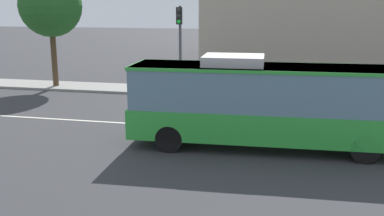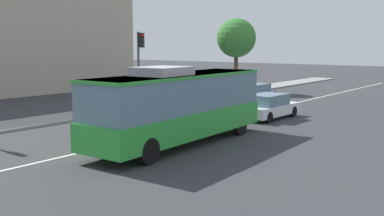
% 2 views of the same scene
% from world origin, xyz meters
% --- Properties ---
extents(ground_plane, '(160.00, 160.00, 0.00)m').
position_xyz_m(ground_plane, '(0.00, 0.00, 0.00)').
color(ground_plane, '#333335').
extents(sidewalk_kerb, '(80.00, 2.71, 0.14)m').
position_xyz_m(sidewalk_kerb, '(0.00, 7.71, 0.07)').
color(sidewalk_kerb, gray).
rests_on(sidewalk_kerb, ground_plane).
extents(lane_centre_line, '(76.00, 0.16, 0.01)m').
position_xyz_m(lane_centre_line, '(0.00, 0.00, 0.01)').
color(lane_centre_line, silver).
rests_on(lane_centre_line, ground_plane).
extents(transit_bus, '(10.10, 2.94, 3.46)m').
position_xyz_m(transit_bus, '(-1.42, -2.17, 1.81)').
color(transit_bus, green).
rests_on(transit_bus, ground_plane).
extents(sedan_blue, '(4.51, 1.83, 1.46)m').
position_xyz_m(sedan_blue, '(12.71, 2.43, 0.72)').
color(sedan_blue, '#1E3899').
rests_on(sedan_blue, ground_plane).
extents(sedan_white, '(4.54, 1.90, 1.46)m').
position_xyz_m(sedan_white, '(7.35, -1.85, 0.72)').
color(sedan_white, white).
rests_on(sedan_white, ground_plane).
extents(traffic_light_mid_block, '(0.32, 0.62, 5.20)m').
position_xyz_m(traffic_light_mid_block, '(5.31, 6.68, 3.56)').
color(traffic_light_mid_block, '#47474C').
rests_on(traffic_light_mid_block, ground_plane).
extents(street_tree_kerbside_left, '(3.59, 3.59, 6.77)m').
position_xyz_m(street_tree_kerbside_left, '(19.32, 8.02, 4.94)').
color(street_tree_kerbside_left, '#4C3823').
rests_on(street_tree_kerbside_left, ground_plane).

